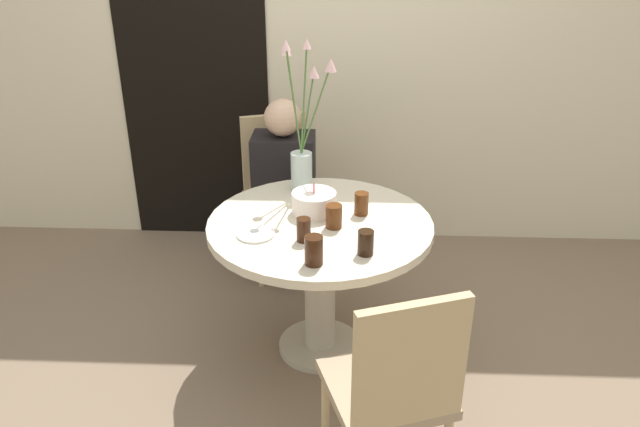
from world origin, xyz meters
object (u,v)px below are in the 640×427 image
drink_glass_4 (361,204)px  drink_glass_1 (314,250)px  chair_near_front (395,385)px  person_woman (285,197)px  drink_glass_0 (366,243)px  side_plate (256,234)px  flower_vase (303,147)px  drink_glass_2 (334,216)px  chair_right_flank (279,185)px  drink_glass_3 (304,230)px  birthday_cake (314,203)px

drink_glass_4 → drink_glass_1: bearing=-112.9°
chair_near_front → person_woman: (-0.52, 1.54, -0.01)m
drink_glass_0 → person_woman: person_woman is taller
side_plate → flower_vase: bearing=70.3°
drink_glass_1 → drink_glass_2: drink_glass_1 is taller
chair_right_flank → drink_glass_1: 1.27m
chair_near_front → flower_vase: (-0.39, 1.19, 0.42)m
drink_glass_3 → flower_vase: bearing=93.9°
chair_right_flank → person_woman: person_woman is taller
drink_glass_1 → drink_glass_3: drink_glass_1 is taller
chair_near_front → birthday_cake: chair_near_front is taller
drink_glass_0 → drink_glass_1: size_ratio=0.86×
drink_glass_3 → chair_near_front: bearing=-61.8°
birthday_cake → drink_glass_0: birthday_cake is taller
side_plate → drink_glass_2: size_ratio=1.55×
chair_near_front → drink_glass_1: 0.61m
side_plate → person_woman: (0.04, 0.84, -0.21)m
birthday_cake → drink_glass_2: bearing=-56.2°
drink_glass_1 → birthday_cake: bearing=92.9°
side_plate → drink_glass_0: 0.49m
drink_glass_0 → side_plate: bearing=163.1°
chair_near_front → drink_glass_2: chair_near_front is taller
side_plate → drink_glass_2: 0.35m
birthday_cake → drink_glass_1: bearing=-87.1°
drink_glass_0 → drink_glass_2: drink_glass_2 is taller
chair_right_flank → drink_glass_4: bearing=-76.8°
side_plate → drink_glass_3: (0.21, -0.04, 0.05)m
chair_right_flank → side_plate: size_ratio=5.53×
flower_vase → drink_glass_4: (0.28, -0.26, -0.18)m
drink_glass_0 → drink_glass_2: 0.27m
chair_right_flank → side_plate: bearing=-107.8°
drink_glass_3 → person_woman: bearing=100.9°
drink_glass_1 → person_woman: (-0.22, 1.07, -0.26)m
flower_vase → drink_glass_3: flower_vase is taller
birthday_cake → drink_glass_3: bearing=-96.2°
drink_glass_2 → drink_glass_4: same height
flower_vase → drink_glass_3: bearing=-86.1°
side_plate → drink_glass_3: drink_glass_3 is taller
side_plate → drink_glass_3: 0.22m
birthday_cake → drink_glass_4: 0.22m
drink_glass_2 → chair_right_flank: bearing=110.9°
birthday_cake → drink_glass_2: 0.17m
drink_glass_0 → chair_right_flank: bearing=112.8°
drink_glass_0 → drink_glass_3: size_ratio=1.00×
chair_right_flank → drink_glass_0: bearing=-85.5°
drink_glass_1 → drink_glass_3: bearing=105.6°
drink_glass_1 → drink_glass_0: bearing=23.1°
drink_glass_1 → drink_glass_3: size_ratio=1.16×
drink_glass_2 → drink_glass_1: bearing=-102.5°
flower_vase → side_plate: flower_vase is taller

